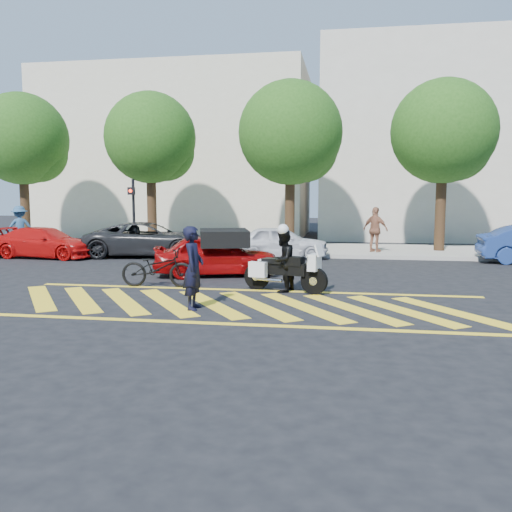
% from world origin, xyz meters
% --- Properties ---
extents(ground, '(90.00, 90.00, 0.00)m').
position_xyz_m(ground, '(0.00, 0.00, 0.00)').
color(ground, black).
rests_on(ground, ground).
extents(sidewalk, '(60.00, 5.00, 0.15)m').
position_xyz_m(sidewalk, '(0.00, 12.00, 0.07)').
color(sidewalk, '#9E998E').
rests_on(sidewalk, ground).
extents(crosswalk, '(12.33, 4.00, 0.01)m').
position_xyz_m(crosswalk, '(-0.04, 0.00, 0.00)').
color(crosswalk, yellow).
rests_on(crosswalk, ground).
extents(building_left, '(16.00, 8.00, 10.00)m').
position_xyz_m(building_left, '(-8.00, 21.00, 5.00)').
color(building_left, beige).
rests_on(building_left, ground).
extents(building_right, '(16.00, 8.00, 11.00)m').
position_xyz_m(building_right, '(9.00, 21.00, 5.50)').
color(building_right, beige).
rests_on(building_right, ground).
extents(tree_far_left, '(4.40, 4.40, 7.41)m').
position_xyz_m(tree_far_left, '(-12.87, 12.06, 5.05)').
color(tree_far_left, black).
rests_on(tree_far_left, ground).
extents(tree_left, '(4.20, 4.20, 7.26)m').
position_xyz_m(tree_left, '(-6.37, 12.06, 4.99)').
color(tree_left, black).
rests_on(tree_left, ground).
extents(tree_center, '(4.60, 4.60, 7.56)m').
position_xyz_m(tree_center, '(0.13, 12.06, 5.10)').
color(tree_center, black).
rests_on(tree_center, ground).
extents(tree_right, '(4.40, 4.40, 7.41)m').
position_xyz_m(tree_right, '(6.63, 12.06, 5.05)').
color(tree_right, black).
rests_on(tree_right, ground).
extents(signal_pole, '(0.28, 0.43, 3.20)m').
position_xyz_m(signal_pole, '(-6.50, 9.74, 1.92)').
color(signal_pole, black).
rests_on(signal_pole, ground).
extents(officer_bike, '(0.47, 0.70, 1.88)m').
position_xyz_m(officer_bike, '(-0.83, -0.65, 0.94)').
color(officer_bike, black).
rests_on(officer_bike, ground).
extents(bicycle, '(2.11, 0.85, 1.09)m').
position_xyz_m(bicycle, '(-2.64, 2.00, 0.54)').
color(bicycle, black).
rests_on(bicycle, ground).
extents(police_motorcycle, '(2.31, 1.14, 1.05)m').
position_xyz_m(police_motorcycle, '(0.91, 1.88, 0.57)').
color(police_motorcycle, black).
rests_on(police_motorcycle, ground).
extents(officer_moto, '(0.85, 0.96, 1.67)m').
position_xyz_m(officer_moto, '(0.89, 1.87, 0.83)').
color(officer_moto, black).
rests_on(officer_moto, ground).
extents(red_convertible, '(4.18, 2.57, 1.33)m').
position_xyz_m(red_convertible, '(-1.54, 4.29, 0.67)').
color(red_convertible, '#8F0607').
rests_on(red_convertible, ground).
extents(parked_left, '(4.37, 2.05, 1.23)m').
position_xyz_m(parked_left, '(-9.49, 7.80, 0.62)').
color(parked_left, '#BE0D0B').
rests_on(parked_left, ground).
extents(parked_mid_left, '(5.39, 3.03, 1.42)m').
position_xyz_m(parked_mid_left, '(-5.50, 8.90, 0.71)').
color(parked_mid_left, black).
rests_on(parked_mid_left, ground).
extents(parked_mid_right, '(4.00, 1.96, 1.31)m').
position_xyz_m(parked_mid_right, '(-0.09, 9.20, 0.66)').
color(parked_mid_right, silver).
rests_on(parked_mid_right, ground).
extents(pedestrian_left, '(1.40, 1.27, 1.89)m').
position_xyz_m(pedestrian_left, '(-12.02, 10.00, 1.09)').
color(pedestrian_left, '#2C537A').
rests_on(pedestrian_left, sidewalk).
extents(pedestrian_right, '(1.19, 0.95, 1.89)m').
position_xyz_m(pedestrian_right, '(3.73, 10.84, 1.09)').
color(pedestrian_right, '#9F6448').
rests_on(pedestrian_right, sidewalk).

